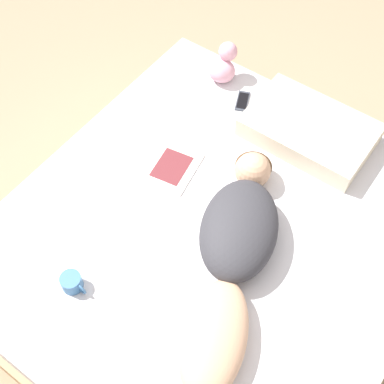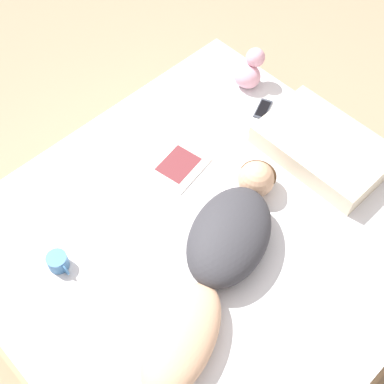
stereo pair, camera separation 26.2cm
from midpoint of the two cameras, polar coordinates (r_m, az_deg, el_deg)
name	(u,v)px [view 1 (the left image)]	position (r m, az deg, el deg)	size (l,w,h in m)	color
ground_plane	(212,275)	(3.02, -0.37, -9.05)	(12.00, 12.00, 0.00)	#9E8466
bed	(213,254)	(2.79, -0.39, -6.85)	(1.97, 2.10, 0.51)	tan
person	(234,250)	(2.40, 1.43, -6.49)	(0.69, 1.24, 0.21)	tan
open_magazine	(152,159)	(2.82, -6.98, 3.31)	(0.53, 0.37, 0.01)	silver
coffee_mug	(72,282)	(2.48, -15.70, -9.50)	(0.13, 0.10, 0.08)	teal
cell_phone	(243,101)	(3.07, 2.97, 9.50)	(0.12, 0.17, 0.01)	#333842
plush_toy	(223,65)	(3.14, 0.92, 13.24)	(0.16, 0.18, 0.22)	#DB9EB2
pillow	(309,130)	(2.89, 9.89, 6.36)	(0.66, 0.43, 0.12)	beige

